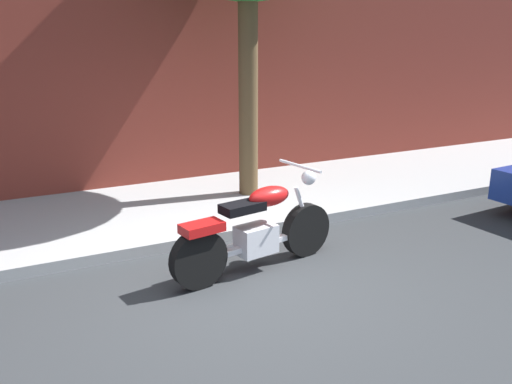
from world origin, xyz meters
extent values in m
plane|color=#303335|center=(0.00, 0.00, 0.00)|extent=(60.00, 60.00, 0.00)
cube|color=#9F9F9F|center=(0.00, 2.75, 0.07)|extent=(25.57, 2.73, 0.14)
cylinder|color=black|center=(1.00, 0.59, 0.32)|extent=(0.65, 0.24, 0.64)
cylinder|color=black|center=(-0.45, 0.35, 0.32)|extent=(0.65, 0.24, 0.64)
cube|color=silver|center=(0.28, 0.47, 0.37)|extent=(0.48, 0.35, 0.32)
cube|color=silver|center=(0.28, 0.47, 0.30)|extent=(1.32, 0.30, 0.06)
ellipsoid|color=red|center=(0.45, 0.50, 0.84)|extent=(0.56, 0.34, 0.22)
cube|color=black|center=(0.10, 0.44, 0.78)|extent=(0.51, 0.32, 0.10)
cube|color=red|center=(-0.40, 0.35, 0.66)|extent=(0.47, 0.31, 0.10)
cylinder|color=silver|center=(0.94, 0.58, 0.60)|extent=(0.28, 0.09, 0.58)
cylinder|color=silver|center=(0.88, 0.57, 1.12)|extent=(0.15, 0.70, 0.04)
sphere|color=silver|center=(1.02, 0.60, 0.96)|extent=(0.17, 0.17, 0.17)
cylinder|color=silver|center=(0.00, 0.59, 0.27)|extent=(0.80, 0.22, 0.09)
cylinder|color=brown|center=(1.33, 2.82, 1.79)|extent=(0.29, 0.29, 3.59)
camera|label=1|loc=(-2.26, -4.58, 2.59)|focal=38.28mm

